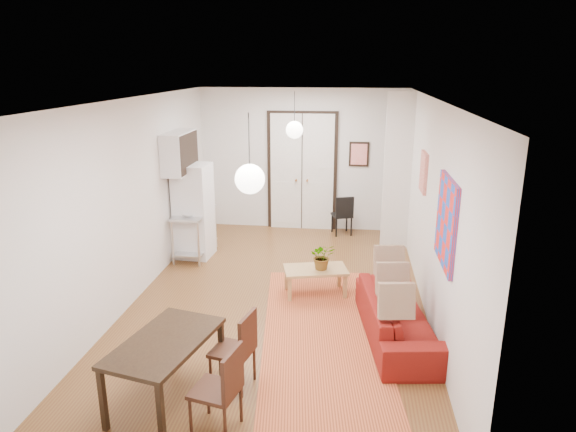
# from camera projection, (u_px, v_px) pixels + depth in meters

# --- Properties ---
(floor) EXTENTS (7.00, 7.00, 0.00)m
(floor) POSITION_uv_depth(u_px,v_px,m) (279.00, 298.00, 7.63)
(floor) COLOR brown
(floor) RESTS_ON ground
(ceiling) EXTENTS (4.20, 7.00, 0.02)m
(ceiling) POSITION_uv_depth(u_px,v_px,m) (278.00, 99.00, 6.80)
(ceiling) COLOR white
(ceiling) RESTS_ON wall_back
(wall_back) EXTENTS (4.20, 0.02, 2.90)m
(wall_back) POSITION_uv_depth(u_px,v_px,m) (302.00, 160.00, 10.55)
(wall_back) COLOR silver
(wall_back) RESTS_ON floor
(wall_front) EXTENTS (4.20, 0.02, 2.90)m
(wall_front) POSITION_uv_depth(u_px,v_px,m) (214.00, 324.00, 3.89)
(wall_front) COLOR silver
(wall_front) RESTS_ON floor
(wall_left) EXTENTS (0.02, 7.00, 2.90)m
(wall_left) POSITION_uv_depth(u_px,v_px,m) (136.00, 200.00, 7.46)
(wall_left) COLOR silver
(wall_left) RESTS_ON floor
(wall_right) EXTENTS (0.02, 7.00, 2.90)m
(wall_right) POSITION_uv_depth(u_px,v_px,m) (431.00, 209.00, 6.97)
(wall_right) COLOR silver
(wall_right) RESTS_ON floor
(double_doors) EXTENTS (1.44, 0.06, 2.50)m
(double_doors) POSITION_uv_depth(u_px,v_px,m) (302.00, 172.00, 10.58)
(double_doors) COLOR white
(double_doors) RESTS_ON wall_back
(stub_partition) EXTENTS (0.50, 0.10, 2.90)m
(stub_partition) POSITION_uv_depth(u_px,v_px,m) (397.00, 171.00, 9.43)
(stub_partition) COLOR silver
(stub_partition) RESTS_ON floor
(wall_cabinet) EXTENTS (0.35, 1.00, 0.70)m
(wall_cabinet) POSITION_uv_depth(u_px,v_px,m) (179.00, 152.00, 8.74)
(wall_cabinet) COLOR silver
(wall_cabinet) RESTS_ON wall_left
(painting_popart) EXTENTS (0.05, 1.00, 1.00)m
(painting_popart) POSITION_uv_depth(u_px,v_px,m) (446.00, 222.00, 5.73)
(painting_popart) COLOR red
(painting_popart) RESTS_ON wall_right
(painting_abstract) EXTENTS (0.05, 0.50, 0.60)m
(painting_abstract) POSITION_uv_depth(u_px,v_px,m) (424.00, 172.00, 7.63)
(painting_abstract) COLOR beige
(painting_abstract) RESTS_ON wall_right
(poster_back) EXTENTS (0.40, 0.03, 0.50)m
(poster_back) POSITION_uv_depth(u_px,v_px,m) (359.00, 154.00, 10.34)
(poster_back) COLOR red
(poster_back) RESTS_ON wall_back
(print_left) EXTENTS (0.03, 0.44, 0.54)m
(print_left) POSITION_uv_depth(u_px,v_px,m) (180.00, 145.00, 9.22)
(print_left) COLOR #905A3C
(print_left) RESTS_ON wall_left
(pendant_back) EXTENTS (0.30, 0.30, 0.80)m
(pendant_back) POSITION_uv_depth(u_px,v_px,m) (294.00, 130.00, 8.89)
(pendant_back) COLOR white
(pendant_back) RESTS_ON ceiling
(pendant_front) EXTENTS (0.30, 0.30, 0.80)m
(pendant_front) POSITION_uv_depth(u_px,v_px,m) (250.00, 179.00, 5.09)
(pendant_front) COLOR white
(pendant_front) RESTS_ON ceiling
(kilim_rug) EXTENTS (1.94, 4.15, 0.01)m
(kilim_rug) POSITION_uv_depth(u_px,v_px,m) (322.00, 333.00, 6.62)
(kilim_rug) COLOR #C55C31
(kilim_rug) RESTS_ON floor
(sofa) EXTENTS (1.05, 2.09, 0.58)m
(sofa) POSITION_uv_depth(u_px,v_px,m) (398.00, 317.00, 6.44)
(sofa) COLOR maroon
(sofa) RESTS_ON floor
(coffee_table) EXTENTS (1.03, 0.72, 0.41)m
(coffee_table) POSITION_uv_depth(u_px,v_px,m) (315.00, 272.00, 7.67)
(coffee_table) COLOR #AB8551
(coffee_table) RESTS_ON floor
(potted_plant) EXTENTS (0.39, 0.43, 0.40)m
(potted_plant) POSITION_uv_depth(u_px,v_px,m) (322.00, 256.00, 7.59)
(potted_plant) COLOR #2F602B
(potted_plant) RESTS_ON coffee_table
(kitchen_counter) EXTENTS (0.58, 1.10, 0.83)m
(kitchen_counter) POSITION_uv_depth(u_px,v_px,m) (195.00, 228.00, 9.20)
(kitchen_counter) COLOR silver
(kitchen_counter) RESTS_ON floor
(bowl) EXTENTS (0.20, 0.20, 0.05)m
(bowl) POSITION_uv_depth(u_px,v_px,m) (189.00, 215.00, 8.82)
(bowl) COLOR silver
(bowl) RESTS_ON kitchen_counter
(soap_bottle) EXTENTS (0.08, 0.08, 0.17)m
(soap_bottle) POSITION_uv_depth(u_px,v_px,m) (198.00, 203.00, 9.32)
(soap_bottle) COLOR teal
(soap_bottle) RESTS_ON kitchen_counter
(fridge) EXTENTS (0.63, 0.63, 1.68)m
(fridge) POSITION_uv_depth(u_px,v_px,m) (194.00, 211.00, 9.10)
(fridge) COLOR white
(fridge) RESTS_ON floor
(dining_table) EXTENTS (0.99, 1.40, 0.70)m
(dining_table) POSITION_uv_depth(u_px,v_px,m) (165.00, 347.00, 5.14)
(dining_table) COLOR black
(dining_table) RESTS_ON floor
(dining_chair_near) EXTENTS (0.50, 0.63, 0.87)m
(dining_chair_near) POSITION_uv_depth(u_px,v_px,m) (234.00, 340.00, 5.51)
(dining_chair_near) COLOR #351810
(dining_chair_near) RESTS_ON floor
(dining_chair_far) EXTENTS (0.50, 0.63, 0.87)m
(dining_chair_far) POSITION_uv_depth(u_px,v_px,m) (217.00, 377.00, 4.85)
(dining_chair_far) COLOR #351810
(dining_chair_far) RESTS_ON floor
(black_side_chair) EXTENTS (0.47, 0.48, 0.82)m
(black_side_chair) POSITION_uv_depth(u_px,v_px,m) (342.00, 211.00, 10.46)
(black_side_chair) COLOR black
(black_side_chair) RESTS_ON floor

